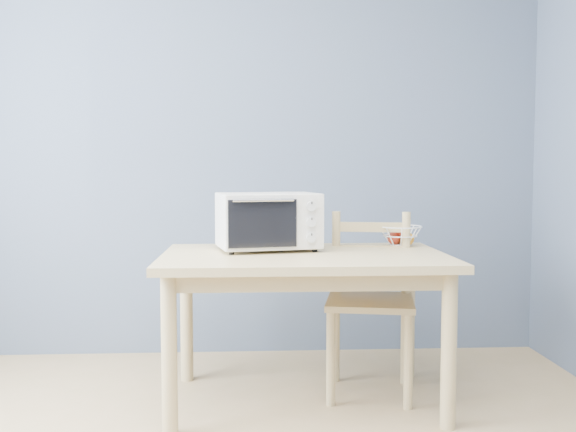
{
  "coord_description": "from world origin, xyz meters",
  "views": [
    {
      "loc": [
        0.18,
        -1.81,
        1.16
      ],
      "look_at": [
        0.36,
        1.43,
        0.93
      ],
      "focal_mm": 40.0,
      "sensor_mm": 36.0,
      "label": 1
    }
  ],
  "objects": [
    {
      "name": "room",
      "position": [
        0.0,
        0.0,
        1.3
      ],
      "size": [
        4.01,
        4.51,
        2.61
      ],
      "color": "tan",
      "rests_on": "ground"
    },
    {
      "name": "toaster_oven",
      "position": [
        0.24,
        1.47,
        0.91
      ],
      "size": [
        0.56,
        0.45,
        0.3
      ],
      "rotation": [
        0.0,
        0.0,
        0.2
      ],
      "color": "white",
      "rests_on": "dining_table"
    },
    {
      "name": "dining_table",
      "position": [
        0.44,
        1.33,
        0.65
      ],
      "size": [
        1.4,
        0.9,
        0.75
      ],
      "color": "tan",
      "rests_on": "ground"
    },
    {
      "name": "fruit_basket",
      "position": [
        0.99,
        1.63,
        0.81
      ],
      "size": [
        0.27,
        0.27,
        0.12
      ],
      "rotation": [
        0.0,
        0.0,
        -0.15
      ],
      "color": "white",
      "rests_on": "dining_table"
    },
    {
      "name": "dining_chair",
      "position": [
        0.79,
        1.46,
        0.46
      ],
      "size": [
        0.51,
        0.51,
        0.94
      ],
      "rotation": [
        0.0,
        0.0,
        -0.19
      ],
      "color": "tan",
      "rests_on": "ground"
    }
  ]
}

